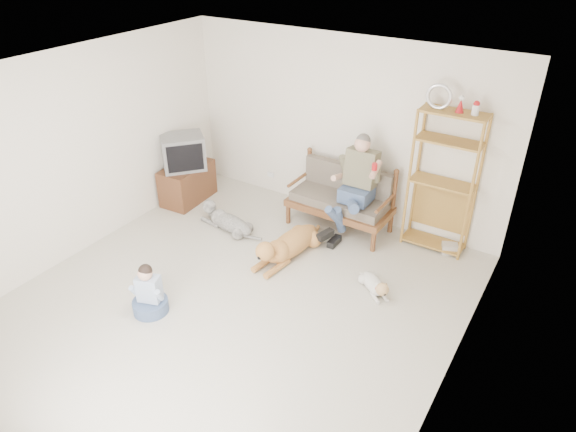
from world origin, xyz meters
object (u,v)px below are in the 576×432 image
Objects in this scene: etagere at (443,181)px; tv_stand at (187,183)px; loveseat at (342,197)px; golden_retriever at (287,245)px.

tv_stand is (-3.84, -0.79, -0.71)m from etagere.
loveseat is at bearing 9.85° from tv_stand.
etagere reaches higher than tv_stand.
etagere reaches higher than loveseat.
etagere is 3.99m from tv_stand.
etagere reaches higher than golden_retriever.
golden_retriever is at bearing -101.04° from loveseat.
loveseat reaches higher than golden_retriever.
golden_retriever is (-1.59, -1.33, -0.83)m from etagere.
loveseat is 2.56m from tv_stand.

